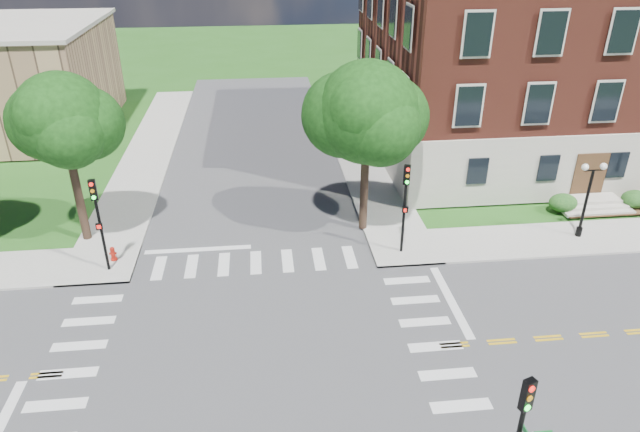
{
  "coord_description": "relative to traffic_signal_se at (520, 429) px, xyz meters",
  "views": [
    {
      "loc": [
        0.59,
        -17.44,
        15.41
      ],
      "look_at": [
        3.12,
        5.83,
        3.2
      ],
      "focal_mm": 32.0,
      "sensor_mm": 36.0,
      "label": 1
    }
  ],
  "objects": [
    {
      "name": "ground",
      "position": [
        -7.15,
        7.11,
        -3.19
      ],
      "size": [
        160.0,
        160.0,
        0.0
      ],
      "primitive_type": "plane",
      "color": "#225518",
      "rests_on": "ground"
    },
    {
      "name": "road_ew",
      "position": [
        -7.15,
        7.11,
        -3.18
      ],
      "size": [
        90.0,
        12.0,
        0.01
      ],
      "primitive_type": "cube",
      "color": "#3D3D3F",
      "rests_on": "ground"
    },
    {
      "name": "road_ns",
      "position": [
        -7.15,
        7.11,
        -3.18
      ],
      "size": [
        12.0,
        90.0,
        0.01
      ],
      "primitive_type": "cube",
      "color": "#3D3D3F",
      "rests_on": "ground"
    },
    {
      "name": "sidewalk_ne",
      "position": [
        8.22,
        22.49,
        -3.13
      ],
      "size": [
        34.0,
        34.0,
        0.12
      ],
      "color": "#9E9B93",
      "rests_on": "ground"
    },
    {
      "name": "sidewalk_nw",
      "position": [
        -22.53,
        22.49,
        -3.13
      ],
      "size": [
        34.0,
        34.0,
        0.12
      ],
      "color": "#9E9B93",
      "rests_on": "ground"
    },
    {
      "name": "crosswalk_east",
      "position": [
        0.05,
        7.11,
        -3.19
      ],
      "size": [
        2.2,
        10.2,
        0.02
      ],
      "primitive_type": null,
      "color": "silver",
      "rests_on": "ground"
    },
    {
      "name": "stop_bar_east",
      "position": [
        1.65,
        10.11,
        -3.19
      ],
      "size": [
        0.4,
        5.5,
        0.0
      ],
      "primitive_type": "cube",
      "color": "silver",
      "rests_on": "ground"
    },
    {
      "name": "main_building",
      "position": [
        16.84,
        29.11,
        5.15
      ],
      "size": [
        30.6,
        22.4,
        16.5
      ],
      "color": "beige",
      "rests_on": "ground"
    },
    {
      "name": "tree_c",
      "position": [
        -16.18,
        17.65,
        3.57
      ],
      "size": [
        4.59,
        4.59,
        8.97
      ],
      "color": "black",
      "rests_on": "ground"
    },
    {
      "name": "tree_d",
      "position": [
        -1.17,
        17.23,
        3.53
      ],
      "size": [
        5.3,
        5.3,
        9.27
      ],
      "color": "black",
      "rests_on": "ground"
    },
    {
      "name": "traffic_signal_se",
      "position": [
        0.0,
        0.0,
        0.0
      ],
      "size": [
        0.38,
        0.45,
        4.8
      ],
      "color": "black",
      "rests_on": "ground"
    },
    {
      "name": "traffic_signal_ne",
      "position": [
        0.37,
        14.44,
        0.0
      ],
      "size": [
        0.38,
        0.45,
        4.8
      ],
      "color": "black",
      "rests_on": "ground"
    },
    {
      "name": "traffic_signal_nw",
      "position": [
        -14.34,
        14.3,
        0.0
      ],
      "size": [
        0.35,
        0.39,
        4.8
      ],
      "color": "black",
      "rests_on": "ground"
    },
    {
      "name": "twin_lamp_west",
      "position": [
        10.33,
        15.01,
        -0.66
      ],
      "size": [
        1.36,
        0.36,
        4.23
      ],
      "color": "black",
      "rests_on": "ground"
    },
    {
      "name": "fire_hydrant",
      "position": [
        -14.28,
        15.17,
        -2.72
      ],
      "size": [
        0.35,
        0.35,
        0.75
      ],
      "color": "#B1190D",
      "rests_on": "ground"
    }
  ]
}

